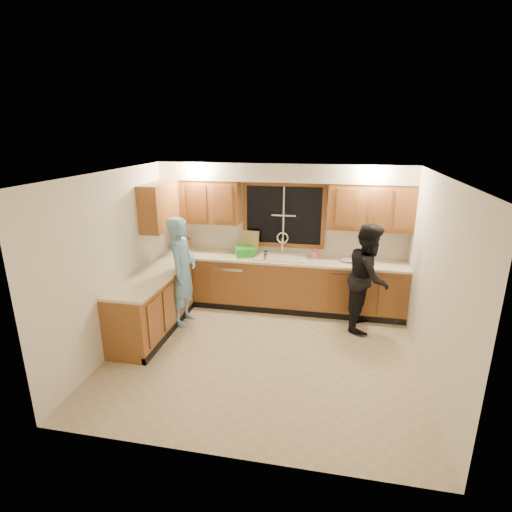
{
  "coord_description": "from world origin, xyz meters",
  "views": [
    {
      "loc": [
        0.86,
        -4.86,
        3.0
      ],
      "look_at": [
        -0.24,
        0.65,
        1.23
      ],
      "focal_mm": 28.0,
      "sensor_mm": 36.0,
      "label": 1
    }
  ],
  "objects": [
    {
      "name": "soffit",
      "position": [
        0.0,
        1.72,
        2.35
      ],
      "size": [
        4.2,
        0.35,
        0.3
      ],
      "primitive_type": "cube",
      "color": "silver",
      "rests_on": "wall_back"
    },
    {
      "name": "base_cabinets_back",
      "position": [
        0.0,
        1.6,
        0.44
      ],
      "size": [
        4.2,
        0.6,
        0.88
      ],
      "primitive_type": "cube",
      "color": "#92582A",
      "rests_on": "ground"
    },
    {
      "name": "floor",
      "position": [
        0.0,
        0.0,
        0.0
      ],
      "size": [
        4.2,
        4.2,
        0.0
      ],
      "primitive_type": "plane",
      "color": "#C5B697",
      "rests_on": "ground"
    },
    {
      "name": "countertop_back",
      "position": [
        0.0,
        1.58,
        0.9
      ],
      "size": [
        4.2,
        0.63,
        0.04
      ],
      "primitive_type": "cube",
      "color": "#EEE1C8",
      "rests_on": "base_cabinets_back"
    },
    {
      "name": "bowl",
      "position": [
        1.12,
        1.58,
        0.95
      ],
      "size": [
        0.22,
        0.22,
        0.05
      ],
      "primitive_type": "imported",
      "rotation": [
        0.0,
        0.0,
        -0.05
      ],
      "color": "silver",
      "rests_on": "countertop_back"
    },
    {
      "name": "base_cabinets_left",
      "position": [
        -1.8,
        0.35,
        0.44
      ],
      "size": [
        0.6,
        1.9,
        0.88
      ],
      "primitive_type": "cube",
      "color": "#92582A",
      "rests_on": "ground"
    },
    {
      "name": "soap_bottle",
      "position": [
        0.57,
        1.66,
        1.01
      ],
      "size": [
        0.1,
        0.1,
        0.18
      ],
      "primitive_type": "imported",
      "rotation": [
        0.0,
        0.0,
        0.2
      ],
      "color": "#F05B91",
      "rests_on": "countertop_back"
    },
    {
      "name": "ceiling",
      "position": [
        0.0,
        0.0,
        2.5
      ],
      "size": [
        4.2,
        4.2,
        0.0
      ],
      "primitive_type": "plane",
      "rotation": [
        3.14,
        0.0,
        0.0
      ],
      "color": "white"
    },
    {
      "name": "stove",
      "position": [
        -1.8,
        -0.22,
        0.45
      ],
      "size": [
        0.58,
        0.75,
        0.9
      ],
      "primitive_type": "cube",
      "color": "silver",
      "rests_on": "floor"
    },
    {
      "name": "dish_crate",
      "position": [
        -0.63,
        1.61,
        1.0
      ],
      "size": [
        0.42,
        0.41,
        0.15
      ],
      "primitive_type": "cube",
      "rotation": [
        0.0,
        0.0,
        0.43
      ],
      "color": "green",
      "rests_on": "countertop_back"
    },
    {
      "name": "dishwasher",
      "position": [
        -0.85,
        1.59,
        0.41
      ],
      "size": [
        0.6,
        0.56,
        0.82
      ],
      "primitive_type": "cube",
      "color": "silver",
      "rests_on": "floor"
    },
    {
      "name": "upper_cabinets_return",
      "position": [
        -1.94,
        1.12,
        1.83
      ],
      "size": [
        0.33,
        0.9,
        0.75
      ],
      "primitive_type": "cube",
      "color": "#92582A",
      "rests_on": "wall_left"
    },
    {
      "name": "woman",
      "position": [
        1.43,
        1.14,
        0.84
      ],
      "size": [
        0.77,
        0.92,
        1.68
      ],
      "primitive_type": "imported",
      "rotation": [
        0.0,
        0.0,
        1.39
      ],
      "color": "black",
      "rests_on": "floor"
    },
    {
      "name": "cutting_board",
      "position": [
        -0.56,
        1.75,
        1.12
      ],
      "size": [
        0.31,
        0.13,
        0.4
      ],
      "primitive_type": "cube",
      "rotation": [
        -0.21,
        0.0,
        -0.09
      ],
      "color": "tan",
      "rests_on": "countertop_back"
    },
    {
      "name": "can_right",
      "position": [
        -0.24,
        1.51,
        0.98
      ],
      "size": [
        0.07,
        0.07,
        0.13
      ],
      "primitive_type": "cylinder",
      "rotation": [
        0.0,
        0.0,
        -0.01
      ],
      "color": "beige",
      "rests_on": "countertop_back"
    },
    {
      "name": "wall_back",
      "position": [
        0.0,
        1.9,
        1.25
      ],
      "size": [
        4.2,
        0.0,
        4.2
      ],
      "primitive_type": "plane",
      "rotation": [
        1.57,
        0.0,
        0.0
      ],
      "color": "white",
      "rests_on": "ground"
    },
    {
      "name": "can_left",
      "position": [
        -0.23,
        1.38,
        0.98
      ],
      "size": [
        0.07,
        0.07,
        0.12
      ],
      "primitive_type": "cylinder",
      "rotation": [
        0.0,
        0.0,
        0.12
      ],
      "color": "beige",
      "rests_on": "countertop_back"
    },
    {
      "name": "countertop_left",
      "position": [
        -1.79,
        0.35,
        0.9
      ],
      "size": [
        0.63,
        1.9,
        0.04
      ],
      "primitive_type": "cube",
      "color": "#EEE1C8",
      "rests_on": "base_cabinets_left"
    },
    {
      "name": "wall_right",
      "position": [
        2.1,
        0.0,
        1.25
      ],
      "size": [
        0.0,
        3.8,
        3.8
      ],
      "primitive_type": "plane",
      "rotation": [
        1.57,
        0.0,
        -1.57
      ],
      "color": "white",
      "rests_on": "ground"
    },
    {
      "name": "man",
      "position": [
        -1.44,
        0.73,
        0.87
      ],
      "size": [
        0.42,
        0.64,
        1.75
      ],
      "primitive_type": "imported",
      "rotation": [
        0.0,
        0.0,
        1.57
      ],
      "color": "#73ADD9",
      "rests_on": "floor"
    },
    {
      "name": "wall_left",
      "position": [
        -2.1,
        0.0,
        1.25
      ],
      "size": [
        0.0,
        3.8,
        3.8
      ],
      "primitive_type": "plane",
      "rotation": [
        1.57,
        0.0,
        1.57
      ],
      "color": "white",
      "rests_on": "ground"
    },
    {
      "name": "knife_block",
      "position": [
        -1.72,
        1.7,
        1.03
      ],
      "size": [
        0.15,
        0.14,
        0.22
      ],
      "primitive_type": "cube",
      "rotation": [
        0.0,
        0.0,
        0.5
      ],
      "color": "brown",
      "rests_on": "countertop_back"
    },
    {
      "name": "upper_cabinets_left",
      "position": [
        -1.43,
        1.73,
        1.83
      ],
      "size": [
        1.35,
        0.33,
        0.75
      ],
      "primitive_type": "cube",
      "color": "#92582A",
      "rests_on": "wall_back"
    },
    {
      "name": "window_frame",
      "position": [
        0.0,
        1.89,
        1.6
      ],
      "size": [
        1.44,
        0.03,
        1.14
      ],
      "color": "black",
      "rests_on": "wall_back"
    },
    {
      "name": "upper_cabinets_right",
      "position": [
        1.43,
        1.73,
        1.83
      ],
      "size": [
        1.35,
        0.33,
        0.75
      ],
      "primitive_type": "cube",
      "color": "#92582A",
      "rests_on": "wall_back"
    },
    {
      "name": "sink",
      "position": [
        0.0,
        1.6,
        0.86
      ],
      "size": [
        0.86,
        0.52,
        0.57
      ],
      "color": "white",
      "rests_on": "countertop_back"
    }
  ]
}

